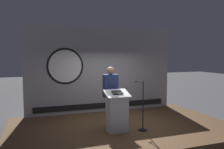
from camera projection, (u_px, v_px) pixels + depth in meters
ground_plane at (121, 135)px, 6.74m from camera, size 40.00×40.00×0.00m
stage_platform at (121, 131)px, 6.73m from camera, size 6.40×4.00×0.30m
banner_display at (101, 70)px, 8.31m from camera, size 5.40×0.12×3.05m
podium at (117, 112)px, 6.15m from camera, size 0.64×0.49×1.12m
speaker_person at (110, 96)px, 6.56m from camera, size 0.40×0.26×1.73m
microphone_stand at (142, 113)px, 6.30m from camera, size 0.24×0.60×1.36m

